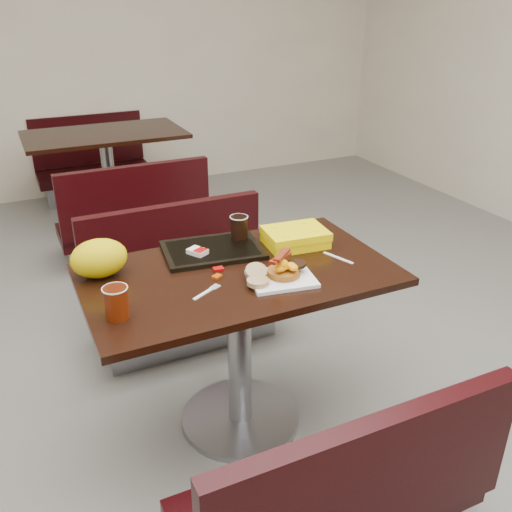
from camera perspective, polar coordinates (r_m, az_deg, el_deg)
name	(u,v)px	position (r m, az deg, el deg)	size (l,w,h in m)	color
floor	(241,420)	(2.61, -1.58, -16.38)	(6.00, 7.00, 0.01)	slate
wall_back	(74,35)	(5.35, -18.09, 20.67)	(6.00, 0.01, 2.80)	beige
table_near	(240,351)	(2.38, -1.69, -9.63)	(1.20, 0.70, 0.75)	black
bench_near_s	(328,471)	(1.92, 7.32, -20.89)	(1.00, 0.46, 0.72)	black
bench_near_n	(186,282)	(2.95, -7.15, -2.69)	(1.00, 0.46, 0.72)	black
table_far	(109,179)	(4.66, -14.72, 7.58)	(1.20, 0.70, 0.75)	black
bench_far_s	(131,209)	(4.01, -12.65, 4.70)	(1.00, 0.46, 0.72)	black
bench_far_n	(93,159)	(5.33, -16.25, 9.44)	(1.00, 0.46, 0.72)	black
platter	(282,279)	(2.11, 2.64, -2.35)	(0.24, 0.19, 0.01)	white
pancake_stack	(284,272)	(2.12, 2.85, -1.64)	(0.13, 0.13, 0.03)	#A4691B
sausage_patty	(296,264)	(2.14, 4.12, -0.81)	(0.08, 0.08, 0.01)	black
scrambled_eggs	(283,266)	(2.09, 2.74, -0.98)	(0.08, 0.07, 0.04)	orange
bacon_strips	(280,257)	(2.09, 2.49, -0.14)	(0.15, 0.07, 0.01)	#4F0C05
muffin_bottom	(258,282)	(2.05, 0.19, -2.65)	(0.08, 0.08, 0.02)	#A88158
muffin_top	(256,272)	(2.10, 0.02, -1.61)	(0.08, 0.08, 0.02)	#A88158
coffee_cup_near	(116,303)	(1.91, -14.05, -4.64)	(0.08, 0.08, 0.11)	maroon
fork	(203,294)	(2.03, -5.43, -3.88)	(0.14, 0.03, 0.00)	white
knife	(338,258)	(2.31, 8.38, -0.18)	(0.15, 0.01, 0.00)	white
condiment_syrup	(217,276)	(2.14, -4.01, -2.10)	(0.04, 0.03, 0.01)	#A33907
condiment_ketchup	(218,269)	(2.19, -3.87, -1.33)	(0.04, 0.03, 0.01)	#8C0504
tray	(213,250)	(2.34, -4.45, 0.61)	(0.40, 0.29, 0.02)	black
hashbrown_sleeve_left	(197,251)	(2.29, -5.99, 0.46)	(0.06, 0.08, 0.02)	silver
coffee_cup_far	(239,227)	(2.41, -1.74, 2.93)	(0.07, 0.07, 0.10)	black
clamshell	(295,237)	(2.40, 4.04, 1.93)	(0.26, 0.20, 0.07)	yellow
paper_bag	(99,258)	(2.20, -15.72, -0.22)	(0.21, 0.16, 0.15)	#D9CB07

